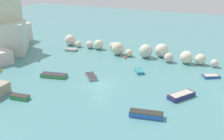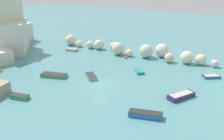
{
  "view_description": "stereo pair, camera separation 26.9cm",
  "coord_description": "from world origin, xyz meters",
  "px_view_note": "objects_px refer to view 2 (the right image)",
  "views": [
    {
      "loc": [
        17.89,
        -31.56,
        16.33
      ],
      "look_at": [
        0.0,
        4.08,
        1.0
      ],
      "focal_mm": 41.43,
      "sensor_mm": 36.0,
      "label": 1
    },
    {
      "loc": [
        18.13,
        -31.43,
        16.33
      ],
      "look_at": [
        0.0,
        4.08,
        1.0
      ],
      "focal_mm": 41.43,
      "sensor_mm": 36.0,
      "label": 2
    }
  ],
  "objects_px": {
    "moored_boat_6": "(181,96)",
    "moored_boat_7": "(211,76)",
    "moored_boat_5": "(54,75)",
    "channel_buoy": "(126,57)",
    "moored_boat_0": "(20,97)",
    "moored_boat_1": "(91,76)",
    "moored_boat_2": "(139,71)",
    "moored_boat_3": "(72,50)",
    "moored_boat_8": "(145,114)"
  },
  "relations": [
    {
      "from": "moored_boat_1",
      "to": "moored_boat_6",
      "type": "height_order",
      "value": "moored_boat_6"
    },
    {
      "from": "moored_boat_6",
      "to": "moored_boat_8",
      "type": "relative_size",
      "value": 1.01
    },
    {
      "from": "moored_boat_5",
      "to": "moored_boat_8",
      "type": "distance_m",
      "value": 18.43
    },
    {
      "from": "moored_boat_0",
      "to": "moored_boat_8",
      "type": "height_order",
      "value": "moored_boat_8"
    },
    {
      "from": "moored_boat_3",
      "to": "moored_boat_5",
      "type": "relative_size",
      "value": 0.59
    },
    {
      "from": "moored_boat_5",
      "to": "moored_boat_8",
      "type": "bearing_deg",
      "value": -29.26
    },
    {
      "from": "moored_boat_0",
      "to": "moored_boat_3",
      "type": "height_order",
      "value": "moored_boat_0"
    },
    {
      "from": "moored_boat_3",
      "to": "moored_boat_8",
      "type": "bearing_deg",
      "value": -47.65
    },
    {
      "from": "moored_boat_5",
      "to": "moored_boat_2",
      "type": "bearing_deg",
      "value": 21.75
    },
    {
      "from": "channel_buoy",
      "to": "moored_boat_8",
      "type": "distance_m",
      "value": 22.05
    },
    {
      "from": "moored_boat_2",
      "to": "moored_boat_7",
      "type": "distance_m",
      "value": 11.77
    },
    {
      "from": "moored_boat_0",
      "to": "moored_boat_7",
      "type": "distance_m",
      "value": 29.77
    },
    {
      "from": "moored_boat_1",
      "to": "moored_boat_3",
      "type": "distance_m",
      "value": 16.38
    },
    {
      "from": "moored_boat_5",
      "to": "moored_boat_8",
      "type": "height_order",
      "value": "moored_boat_8"
    },
    {
      "from": "moored_boat_5",
      "to": "moored_boat_7",
      "type": "xyz_separation_m",
      "value": [
        23.11,
        11.42,
        -0.06
      ]
    },
    {
      "from": "moored_boat_3",
      "to": "moored_boat_6",
      "type": "distance_m",
      "value": 29.02
    },
    {
      "from": "moored_boat_5",
      "to": "moored_boat_0",
      "type": "bearing_deg",
      "value": -98.16
    },
    {
      "from": "moored_boat_2",
      "to": "moored_boat_3",
      "type": "height_order",
      "value": "moored_boat_2"
    },
    {
      "from": "moored_boat_0",
      "to": "moored_boat_3",
      "type": "relative_size",
      "value": 1.04
    },
    {
      "from": "channel_buoy",
      "to": "moored_boat_7",
      "type": "bearing_deg",
      "value": -9.14
    },
    {
      "from": "channel_buoy",
      "to": "moored_boat_6",
      "type": "distance_m",
      "value": 18.31
    },
    {
      "from": "moored_boat_1",
      "to": "moored_boat_8",
      "type": "distance_m",
      "value": 14.13
    },
    {
      "from": "moored_boat_6",
      "to": "moored_boat_7",
      "type": "relative_size",
      "value": 1.41
    },
    {
      "from": "moored_boat_6",
      "to": "moored_boat_0",
      "type": "bearing_deg",
      "value": -30.82
    },
    {
      "from": "moored_boat_3",
      "to": "moored_boat_7",
      "type": "xyz_separation_m",
      "value": [
        29.28,
        -2.26,
        0.01
      ]
    },
    {
      "from": "channel_buoy",
      "to": "moored_boat_8",
      "type": "bearing_deg",
      "value": -59.74
    },
    {
      "from": "moored_boat_5",
      "to": "channel_buoy",
      "type": "bearing_deg",
      "value": 51.17
    },
    {
      "from": "channel_buoy",
      "to": "moored_boat_7",
      "type": "distance_m",
      "value": 16.69
    },
    {
      "from": "channel_buoy",
      "to": "moored_boat_3",
      "type": "height_order",
      "value": "channel_buoy"
    },
    {
      "from": "moored_boat_0",
      "to": "moored_boat_7",
      "type": "bearing_deg",
      "value": 31.34
    },
    {
      "from": "moored_boat_3",
      "to": "moored_boat_6",
      "type": "relative_size",
      "value": 0.63
    },
    {
      "from": "moored_boat_0",
      "to": "moored_boat_6",
      "type": "height_order",
      "value": "moored_boat_6"
    },
    {
      "from": "moored_boat_2",
      "to": "moored_boat_3",
      "type": "relative_size",
      "value": 1.04
    },
    {
      "from": "moored_boat_5",
      "to": "moored_boat_7",
      "type": "height_order",
      "value": "moored_boat_5"
    },
    {
      "from": "moored_boat_0",
      "to": "moored_boat_2",
      "type": "distance_m",
      "value": 19.9
    },
    {
      "from": "moored_boat_1",
      "to": "moored_boat_8",
      "type": "bearing_deg",
      "value": -166.87
    },
    {
      "from": "moored_boat_0",
      "to": "moored_boat_8",
      "type": "xyz_separation_m",
      "value": [
        16.96,
        3.3,
        0.06
      ]
    },
    {
      "from": "moored_boat_7",
      "to": "channel_buoy",
      "type": "bearing_deg",
      "value": -41.88
    },
    {
      "from": "moored_boat_1",
      "to": "moored_boat_0",
      "type": "bearing_deg",
      "value": 109.81
    },
    {
      "from": "moored_boat_2",
      "to": "moored_boat_8",
      "type": "relative_size",
      "value": 0.66
    },
    {
      "from": "moored_boat_2",
      "to": "moored_boat_6",
      "type": "height_order",
      "value": "moored_boat_6"
    },
    {
      "from": "moored_boat_0",
      "to": "moored_boat_2",
      "type": "bearing_deg",
      "value": 46.49
    },
    {
      "from": "channel_buoy",
      "to": "moored_boat_5",
      "type": "bearing_deg",
      "value": -115.25
    },
    {
      "from": "channel_buoy",
      "to": "moored_boat_1",
      "type": "distance_m",
      "value": 11.74
    },
    {
      "from": "moored_boat_7",
      "to": "moored_boat_5",
      "type": "bearing_deg",
      "value": -6.45
    },
    {
      "from": "moored_boat_5",
      "to": "moored_boat_6",
      "type": "relative_size",
      "value": 1.07
    },
    {
      "from": "moored_boat_1",
      "to": "moored_boat_5",
      "type": "height_order",
      "value": "moored_boat_1"
    },
    {
      "from": "moored_boat_5",
      "to": "moored_boat_7",
      "type": "relative_size",
      "value": 1.52
    },
    {
      "from": "moored_boat_3",
      "to": "moored_boat_5",
      "type": "height_order",
      "value": "moored_boat_5"
    },
    {
      "from": "channel_buoy",
      "to": "moored_boat_6",
      "type": "bearing_deg",
      "value": -41.31
    }
  ]
}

